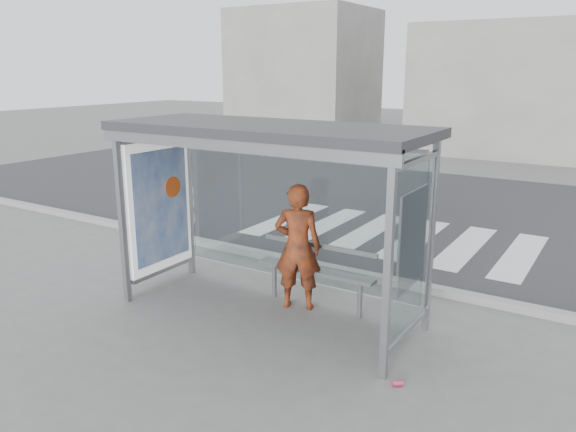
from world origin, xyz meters
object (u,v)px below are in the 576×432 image
object	(u,v)px
person	(298,247)
soda_can	(397,384)
bench	(316,270)
bus_shelter	(246,170)

from	to	relation	value
person	soda_can	world-z (taller)	person
bench	soda_can	size ratio (longest dim) A/B	15.47
bus_shelter	soda_can	xyz separation A→B (m)	(2.57, -0.84, -1.95)
bus_shelter	person	xyz separation A→B (m)	(0.59, 0.38, -1.08)
bench	soda_can	distance (m)	2.29
person	bench	xyz separation A→B (m)	(0.21, 0.15, -0.35)
bench	soda_can	xyz separation A→B (m)	(1.77, -1.36, -0.52)
bench	bus_shelter	bearing A→B (deg)	-146.88
bus_shelter	bench	distance (m)	1.73
bus_shelter	bench	bearing A→B (deg)	33.12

